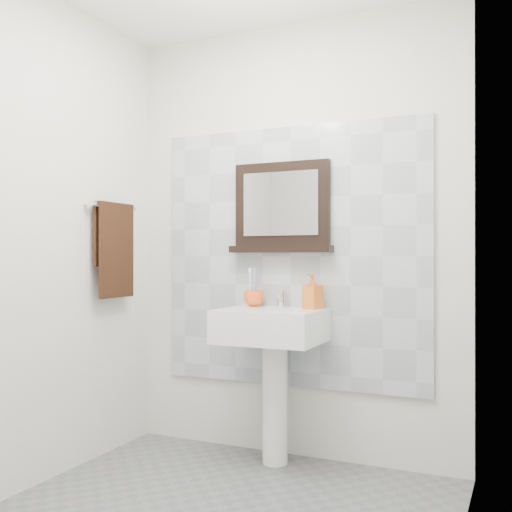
{
  "coord_description": "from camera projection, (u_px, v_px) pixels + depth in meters",
  "views": [
    {
      "loc": [
        1.25,
        -2.14,
        1.14
      ],
      "look_at": [
        0.02,
        0.55,
        1.15
      ],
      "focal_mm": 42.0,
      "sensor_mm": 36.0,
      "label": 1
    }
  ],
  "objects": [
    {
      "name": "back_wall",
      "position": [
        292.0,
        239.0,
        3.47
      ],
      "size": [
        2.0,
        0.01,
        2.5
      ],
      "primitive_type": "cube",
      "color": "silver",
      "rests_on": "ground"
    },
    {
      "name": "left_wall",
      "position": [
        16.0,
        235.0,
        2.88
      ],
      "size": [
        0.01,
        2.2,
        2.5
      ],
      "primitive_type": "cube",
      "color": "silver",
      "rests_on": "ground"
    },
    {
      "name": "right_wall",
      "position": [
        449.0,
        226.0,
        2.06
      ],
      "size": [
        0.01,
        2.2,
        2.5
      ],
      "primitive_type": "cube",
      "color": "silver",
      "rests_on": "ground"
    },
    {
      "name": "splashback",
      "position": [
        291.0,
        256.0,
        3.46
      ],
      "size": [
        1.6,
        0.02,
        1.5
      ],
      "primitive_type": "cube",
      "color": "#AAB3B8",
      "rests_on": "back_wall"
    },
    {
      "name": "pedestal_sink",
      "position": [
        272.0,
        342.0,
        3.28
      ],
      "size": [
        0.55,
        0.44,
        0.96
      ],
      "color": "white",
      "rests_on": "ground"
    },
    {
      "name": "toothbrush_cup",
      "position": [
        254.0,
        298.0,
        3.46
      ],
      "size": [
        0.15,
        0.15,
        0.09
      ],
      "primitive_type": "imported",
      "rotation": [
        0.0,
        0.0,
        0.43
      ],
      "color": "#FD571D",
      "rests_on": "pedestal_sink"
    },
    {
      "name": "toothbrushes",
      "position": [
        254.0,
        285.0,
        3.46
      ],
      "size": [
        0.05,
        0.04,
        0.21
      ],
      "color": "white",
      "rests_on": "toothbrush_cup"
    },
    {
      "name": "soap_dispenser",
      "position": [
        313.0,
        291.0,
        3.3
      ],
      "size": [
        0.11,
        0.11,
        0.19
      ],
      "primitive_type": "imported",
      "rotation": [
        0.0,
        0.0,
        -0.34
      ],
      "color": "red",
      "rests_on": "pedestal_sink"
    },
    {
      "name": "framed_mirror",
      "position": [
        282.0,
        210.0,
        3.45
      ],
      "size": [
        0.61,
        0.11,
        0.52
      ],
      "color": "black",
      "rests_on": "back_wall"
    },
    {
      "name": "towel_bar",
      "position": [
        113.0,
        206.0,
        3.48
      ],
      "size": [
        0.07,
        0.4,
        0.03
      ],
      "color": "silver",
      "rests_on": "left_wall"
    },
    {
      "name": "hand_towel",
      "position": [
        114.0,
        242.0,
        3.47
      ],
      "size": [
        0.06,
        0.3,
        0.55
      ],
      "color": "black",
      "rests_on": "towel_bar"
    }
  ]
}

